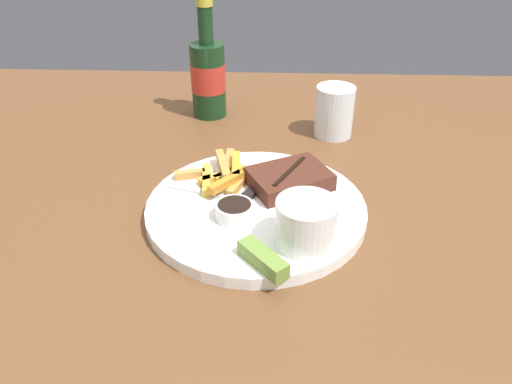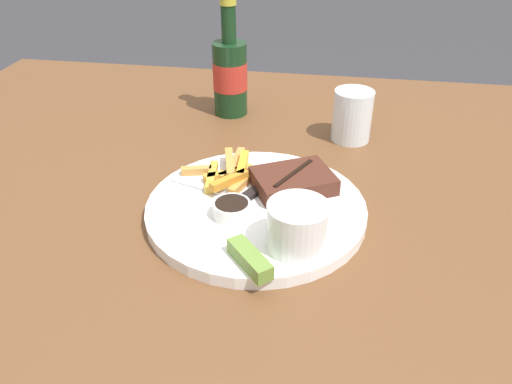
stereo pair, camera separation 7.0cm
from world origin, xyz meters
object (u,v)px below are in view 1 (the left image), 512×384
Objects in this scene: beer_bottle at (208,75)px; drinking_glass at (334,111)px; fork_utensil at (203,192)px; dinner_plate at (256,209)px; dipping_sauce_cup at (234,210)px; coleslaw_cup at (306,221)px; knife_utensil at (260,186)px; pickle_spear at (263,259)px; steak_portion at (289,179)px.

drinking_glass is at bearing -18.85° from beer_bottle.
dinner_plate is at bearing 0.00° from fork_utensil.
fork_utensil is at bearing 130.37° from dipping_sauce_cup.
dinner_plate is 0.12m from coleslaw_cup.
knife_utensil is at bearing 68.02° from dipping_sauce_cup.
beer_bottle is (-0.03, 0.32, 0.06)m from fork_utensil.
pickle_spear is at bearing -138.90° from coleslaw_cup.
fork_utensil is at bearing 132.21° from knife_utensil.
steak_portion reaches higher than knife_utensil.
coleslaw_cup is at bearing -52.53° from dinner_plate.
beer_bottle reaches higher than drinking_glass.
drinking_glass is at bearing 68.53° from steak_portion.
dinner_plate is at bearing -155.56° from knife_utensil.
fork_utensil is (-0.09, 0.16, -0.01)m from pickle_spear.
drinking_glass is at bearing 79.26° from coleslaw_cup.
coleslaw_cup is at bearing -19.73° from fork_utensil.
coleslaw_cup reaches higher than dipping_sauce_cup.
coleslaw_cup reaches higher than fork_utensil.
steak_portion is 2.68× the size of dipping_sauce_cup.
coleslaw_cup is 0.19m from fork_utensil.
knife_utensil is (-0.01, 0.18, -0.01)m from pickle_spear.
pickle_spear is 0.50m from beer_bottle.
beer_bottle is (-0.11, 0.31, 0.06)m from knife_utensil.
dipping_sauce_cup reaches higher than dinner_plate.
steak_portion is 0.13m from fork_utensil.
steak_portion is 0.34m from beer_bottle.
fork_utensil is 0.32m from drinking_glass.
fork_utensil is 0.09m from knife_utensil.
dipping_sauce_cup is at bearing -128.13° from dinner_plate.
fork_utensil is at bearing 120.69° from pickle_spear.
steak_portion is 0.92× the size of knife_utensil.
drinking_glass reaches higher than coleslaw_cup.
steak_portion is at bearing 97.56° from coleslaw_cup.
pickle_spear is at bearing -147.00° from knife_utensil.
knife_utensil is (-0.06, 0.13, -0.03)m from coleslaw_cup.
pickle_spear reaches higher than knife_utensil.
knife_utensil is 0.26m from drinking_glass.
dinner_plate is 0.05m from dipping_sauce_cup.
pickle_spear is 0.18m from fork_utensil.
steak_portion is at bearing 79.38° from pickle_spear.
drinking_glass is at bearing 73.34° from pickle_spear.
pickle_spear is at bearing -75.74° from beer_bottle.
knife_utensil is 0.65× the size of beer_bottle.
dipping_sauce_cup is 0.09m from knife_utensil.
fork_utensil is at bearing -131.39° from drinking_glass.
coleslaw_cup is 0.59× the size of fork_utensil.
dipping_sauce_cup is 0.23× the size of beer_bottle.
drinking_glass reaches higher than pickle_spear.
coleslaw_cup is 0.07m from pickle_spear.
pickle_spear reaches higher than dinner_plate.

